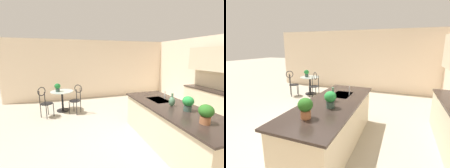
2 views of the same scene
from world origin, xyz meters
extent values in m
plane|color=#B2A893|center=(0.00, 0.00, 0.00)|extent=(40.00, 40.00, 0.00)
cube|color=beige|center=(-4.26, 0.00, 1.35)|extent=(0.12, 7.80, 2.70)
cube|color=beige|center=(0.30, 0.85, 0.44)|extent=(2.70, 0.96, 0.88)
cube|color=#2D231E|center=(0.30, 0.85, 0.90)|extent=(2.80, 1.06, 0.04)
cube|color=#B2B5BA|center=(-0.25, 0.85, 0.91)|extent=(0.56, 0.40, 0.03)
cube|color=beige|center=(-0.40, 3.20, 0.44)|extent=(2.40, 0.60, 0.88)
cube|color=#2D231E|center=(-0.40, 3.20, 0.90)|extent=(2.44, 0.64, 0.04)
cylinder|color=black|center=(-2.73, -1.50, 0.01)|extent=(0.44, 0.44, 0.03)
cylinder|color=black|center=(-2.73, -1.50, 0.38)|extent=(0.07, 0.07, 0.69)
cylinder|color=#B2C6C1|center=(-2.73, -1.50, 0.73)|extent=(0.80, 0.80, 0.01)
cylinder|color=black|center=(-2.48, -1.98, 0.23)|extent=(0.03, 0.03, 0.45)
cylinder|color=black|center=(-2.28, -1.79, 0.23)|extent=(0.03, 0.03, 0.45)
cylinder|color=black|center=(-2.29, -2.18, 0.23)|extent=(0.03, 0.03, 0.45)
cylinder|color=black|center=(-2.08, -1.99, 0.23)|extent=(0.03, 0.03, 0.45)
cylinder|color=black|center=(-2.28, -1.98, 0.46)|extent=(0.54, 0.54, 0.02)
cylinder|color=black|center=(-2.27, -2.18, 0.68)|extent=(0.03, 0.03, 0.45)
cylinder|color=black|center=(-2.09, -2.00, 0.68)|extent=(0.03, 0.03, 0.45)
torus|color=black|center=(-2.18, -2.09, 0.90)|extent=(0.21, 0.22, 0.28)
cylinder|color=black|center=(-2.29, -1.28, 0.23)|extent=(0.03, 0.03, 0.45)
cylinder|color=black|center=(-2.52, -1.12, 0.23)|extent=(0.03, 0.03, 0.45)
cylinder|color=black|center=(-2.13, -1.05, 0.23)|extent=(0.03, 0.03, 0.45)
cylinder|color=black|center=(-2.36, -0.89, 0.23)|extent=(0.03, 0.03, 0.45)
cylinder|color=black|center=(-2.33, -1.08, 0.46)|extent=(0.53, 0.53, 0.02)
cylinder|color=black|center=(-2.13, -1.03, 0.68)|extent=(0.03, 0.03, 0.45)
cylinder|color=black|center=(-2.35, -0.88, 0.68)|extent=(0.03, 0.03, 0.45)
torus|color=black|center=(-2.24, -0.96, 0.90)|extent=(0.18, 0.25, 0.28)
cylinder|color=#B2B5BA|center=(-0.25, 1.03, 1.03)|extent=(0.02, 0.02, 0.22)
cylinder|color=#385147|center=(-2.71, -1.64, 0.80)|extent=(0.14, 0.14, 0.11)
ellipsoid|color=#1D6F2E|center=(-2.71, -1.64, 0.94)|extent=(0.21, 0.21, 0.19)
cylinder|color=#385147|center=(0.60, 0.94, 0.98)|extent=(0.15, 0.15, 0.12)
ellipsoid|color=#25863A|center=(0.60, 0.94, 1.13)|extent=(0.22, 0.22, 0.20)
cylinder|color=#9E603D|center=(1.15, 0.77, 0.98)|extent=(0.16, 0.16, 0.13)
ellipsoid|color=#286320|center=(1.15, 0.77, 1.14)|extent=(0.23, 0.23, 0.21)
ellipsoid|color=#4C7A5B|center=(0.25, 0.84, 1.02)|extent=(0.13, 0.13, 0.21)
cylinder|color=#4C7A5B|center=(0.25, 0.84, 1.17)|extent=(0.04, 0.04, 0.08)
camera|label=1|loc=(2.91, -1.38, 2.03)|focal=24.39mm
camera|label=2|loc=(3.16, 2.10, 2.01)|focal=26.41mm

